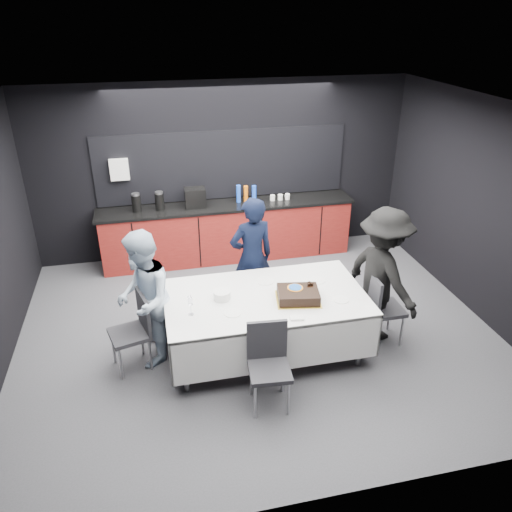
% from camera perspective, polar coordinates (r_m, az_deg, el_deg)
% --- Properties ---
extents(ground, '(6.00, 6.00, 0.00)m').
position_cam_1_polar(ground, '(6.54, 0.20, -8.63)').
color(ground, '#47474C').
rests_on(ground, ground).
extents(room_shell, '(6.04, 5.04, 2.82)m').
position_cam_1_polar(room_shell, '(5.66, 0.23, 6.87)').
color(room_shell, white).
rests_on(room_shell, ground).
extents(kitchenette, '(4.10, 0.64, 2.05)m').
position_cam_1_polar(kitchenette, '(8.17, -3.40, 3.37)').
color(kitchenette, maroon).
rests_on(kitchenette, ground).
extents(party_table, '(2.32, 1.32, 0.78)m').
position_cam_1_polar(party_table, '(5.85, 1.09, -5.74)').
color(party_table, '#99999E').
rests_on(party_table, ground).
extents(cake_assembly, '(0.56, 0.48, 0.16)m').
position_cam_1_polar(cake_assembly, '(5.70, 4.84, -4.45)').
color(cake_assembly, gold).
rests_on(cake_assembly, party_table).
extents(plate_stack, '(0.20, 0.20, 0.10)m').
position_cam_1_polar(plate_stack, '(5.71, -3.92, -4.47)').
color(plate_stack, white).
rests_on(plate_stack, party_table).
extents(loose_plate_near, '(0.19, 0.19, 0.01)m').
position_cam_1_polar(loose_plate_near, '(5.48, -2.69, -6.51)').
color(loose_plate_near, white).
rests_on(loose_plate_near, party_table).
extents(loose_plate_right_a, '(0.19, 0.19, 0.01)m').
position_cam_1_polar(loose_plate_right_a, '(6.13, 7.03, -2.77)').
color(loose_plate_right_a, white).
rests_on(loose_plate_right_a, party_table).
extents(loose_plate_right_b, '(0.18, 0.18, 0.01)m').
position_cam_1_polar(loose_plate_right_b, '(5.79, 9.67, -4.93)').
color(loose_plate_right_b, white).
rests_on(loose_plate_right_b, party_table).
extents(loose_plate_far, '(0.22, 0.22, 0.01)m').
position_cam_1_polar(loose_plate_far, '(6.07, 1.07, -2.85)').
color(loose_plate_far, white).
rests_on(loose_plate_far, party_table).
extents(fork_pile, '(0.16, 0.11, 0.02)m').
position_cam_1_polar(fork_pile, '(5.40, 4.70, -7.07)').
color(fork_pile, white).
rests_on(fork_pile, party_table).
extents(champagne_flute, '(0.06, 0.06, 0.22)m').
position_cam_1_polar(champagne_flute, '(5.42, -7.52, -5.23)').
color(champagne_flute, white).
rests_on(champagne_flute, party_table).
extents(chair_left, '(0.51, 0.51, 0.92)m').
position_cam_1_polar(chair_left, '(5.86, -13.61, -7.81)').
color(chair_left, '#28282D').
rests_on(chair_left, ground).
extents(chair_right, '(0.42, 0.42, 0.92)m').
position_cam_1_polar(chair_right, '(6.27, 13.95, -5.33)').
color(chair_right, '#28282D').
rests_on(chair_right, ground).
extents(chair_near, '(0.46, 0.46, 0.92)m').
position_cam_1_polar(chair_near, '(5.23, 1.43, -11.68)').
color(chair_near, '#28282D').
rests_on(chair_near, ground).
extents(person_center, '(0.67, 0.51, 1.66)m').
position_cam_1_polar(person_center, '(6.51, -0.48, -0.20)').
color(person_center, black).
rests_on(person_center, ground).
extents(person_left, '(0.66, 0.83, 1.63)m').
position_cam_1_polar(person_left, '(5.79, -12.72, -4.85)').
color(person_left, '#A7BBD2').
rests_on(person_left, ground).
extents(person_right, '(0.93, 1.25, 1.72)m').
position_cam_1_polar(person_right, '(6.23, 14.22, -2.15)').
color(person_right, black).
rests_on(person_right, ground).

